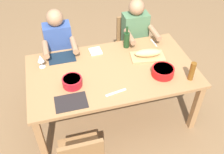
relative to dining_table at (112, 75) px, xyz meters
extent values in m
plane|color=brown|center=(0.00, 0.00, -0.67)|extent=(8.00, 8.00, 0.00)
cube|color=#9E7044|center=(0.00, 0.00, 0.05)|extent=(1.91, 1.07, 0.04)
cube|color=#9E7044|center=(-0.89, -0.48, -0.32)|extent=(0.07, 0.07, 0.70)
cube|color=#9E7044|center=(0.89, -0.48, -0.32)|extent=(0.07, 0.07, 0.70)
cube|color=#9E7044|center=(-0.89, 0.48, -0.32)|extent=(0.07, 0.07, 0.70)
cube|color=#9E7044|center=(0.89, 0.48, -0.32)|extent=(0.07, 0.07, 0.70)
cube|color=olive|center=(0.52, -0.78, -0.23)|extent=(0.40, 0.40, 0.03)
cube|color=olive|center=(0.52, -0.96, -0.02)|extent=(0.38, 0.04, 0.40)
cube|color=olive|center=(0.35, -0.61, -0.45)|extent=(0.04, 0.04, 0.42)
cube|color=olive|center=(0.69, -0.61, -0.45)|extent=(0.04, 0.04, 0.42)
cube|color=olive|center=(0.35, -0.95, -0.45)|extent=(0.04, 0.04, 0.42)
cube|color=olive|center=(0.69, -0.95, -0.45)|extent=(0.04, 0.04, 0.42)
cylinder|color=#2D2D38|center=(0.44, -0.56, -0.44)|extent=(0.11, 0.11, 0.45)
cylinder|color=#2D2D38|center=(0.60, -0.56, -0.44)|extent=(0.11, 0.11, 0.45)
cube|color=#334C8C|center=(0.52, -0.72, 0.06)|extent=(0.34, 0.20, 0.55)
cylinder|color=#9E7251|center=(0.35, -0.45, 0.18)|extent=(0.07, 0.30, 0.07)
cylinder|color=#9E7251|center=(0.69, -0.45, 0.18)|extent=(0.07, 0.30, 0.07)
sphere|color=#9E7251|center=(0.52, -0.72, 0.43)|extent=(0.21, 0.21, 0.21)
cube|color=olive|center=(-0.52, -0.78, -0.23)|extent=(0.40, 0.40, 0.03)
cube|color=olive|center=(-0.52, -0.96, -0.02)|extent=(0.38, 0.04, 0.40)
cube|color=olive|center=(-0.69, -0.61, -0.45)|extent=(0.04, 0.04, 0.42)
cube|color=olive|center=(-0.35, -0.61, -0.45)|extent=(0.04, 0.04, 0.42)
cube|color=olive|center=(-0.69, -0.95, -0.45)|extent=(0.04, 0.04, 0.42)
cube|color=olive|center=(-0.35, -0.95, -0.45)|extent=(0.04, 0.04, 0.42)
cylinder|color=#2D2D38|center=(-0.60, -0.56, -0.44)|extent=(0.11, 0.11, 0.45)
cylinder|color=#2D2D38|center=(-0.44, -0.56, -0.44)|extent=(0.11, 0.11, 0.45)
cube|color=#4C724C|center=(-0.52, -0.72, 0.06)|extent=(0.34, 0.20, 0.55)
cylinder|color=#9E7251|center=(-0.69, -0.45, 0.18)|extent=(0.07, 0.30, 0.07)
cylinder|color=#9E7251|center=(-0.35, -0.45, 0.18)|extent=(0.07, 0.30, 0.07)
sphere|color=#9E7251|center=(-0.52, -0.72, 0.43)|extent=(0.21, 0.21, 0.21)
cube|color=olive|center=(0.52, 0.78, -0.23)|extent=(0.40, 0.40, 0.03)
cube|color=olive|center=(0.35, 0.61, -0.45)|extent=(0.04, 0.04, 0.42)
cylinder|color=#B21923|center=(0.47, 0.14, 0.12)|extent=(0.21, 0.21, 0.10)
cylinder|color=orange|center=(0.47, 0.14, 0.15)|extent=(0.18, 0.18, 0.03)
cylinder|color=red|center=(-0.52, 0.23, 0.12)|extent=(0.25, 0.25, 0.09)
cylinder|color=#2D7028|center=(-0.52, 0.23, 0.15)|extent=(0.22, 0.22, 0.03)
cube|color=tan|center=(-0.48, -0.11, 0.08)|extent=(0.43, 0.28, 0.02)
ellipsoid|color=tan|center=(-0.48, -0.11, 0.14)|extent=(0.33, 0.16, 0.09)
cylinder|color=#193819|center=(-0.29, -0.39, 0.17)|extent=(0.08, 0.08, 0.20)
cylinder|color=#193819|center=(-0.29, -0.39, 0.32)|extent=(0.03, 0.03, 0.09)
cylinder|color=brown|center=(-0.78, 0.37, 0.18)|extent=(0.06, 0.06, 0.22)
cylinder|color=silver|center=(0.76, -0.26, 0.08)|extent=(0.07, 0.07, 0.01)
cylinder|color=silver|center=(0.76, -0.26, 0.12)|extent=(0.01, 0.01, 0.07)
cone|color=silver|center=(0.76, -0.26, 0.20)|extent=(0.08, 0.08, 0.08)
cube|color=#142333|center=(0.52, -0.38, 0.08)|extent=(0.32, 0.23, 0.01)
cube|color=silver|center=(-0.66, -0.38, 0.08)|extent=(0.03, 0.17, 0.01)
cube|color=black|center=(0.52, 0.38, 0.08)|extent=(0.32, 0.23, 0.01)
cube|color=silver|center=(0.06, 0.37, 0.08)|extent=(0.23, 0.07, 0.01)
cube|color=white|center=(0.11, -0.38, 0.09)|extent=(0.15, 0.15, 0.02)
camera|label=1|loc=(0.58, 2.14, 1.95)|focal=40.94mm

